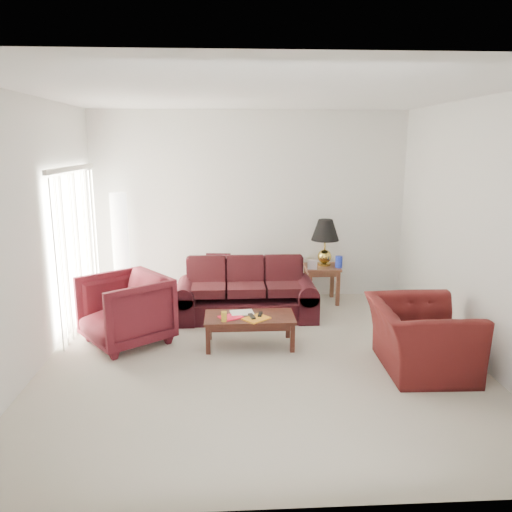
{
  "coord_description": "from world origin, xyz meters",
  "views": [
    {
      "loc": [
        -0.36,
        -5.48,
        2.48
      ],
      "look_at": [
        0.0,
        0.85,
        1.05
      ],
      "focal_mm": 35.0,
      "sensor_mm": 36.0,
      "label": 1
    }
  ],
  "objects": [
    {
      "name": "throw_pillow",
      "position": [
        -0.52,
        2.0,
        0.65
      ],
      "size": [
        0.39,
        0.22,
        0.38
      ],
      "primitive_type": "cube",
      "rotation": [
        -0.21,
        0.0,
        -0.11
      ],
      "color": "black",
      "rests_on": "sofa"
    },
    {
      "name": "clock",
      "position": [
        0.94,
        1.94,
        0.66
      ],
      "size": [
        0.15,
        0.08,
        0.15
      ],
      "primitive_type": "cube",
      "rotation": [
        0.0,
        0.0,
        -0.22
      ],
      "color": "white",
      "rests_on": "end_table"
    },
    {
      "name": "end_table",
      "position": [
        1.12,
        2.12,
        0.29
      ],
      "size": [
        0.54,
        0.54,
        0.59
      ],
      "primitive_type": null,
      "rotation": [
        0.0,
        0.0,
        0.0
      ],
      "color": "#53351C",
      "rests_on": "ground"
    },
    {
      "name": "blue_canister",
      "position": [
        1.36,
        2.02,
        0.68
      ],
      "size": [
        0.11,
        0.11,
        0.18
      ],
      "primitive_type": "cylinder",
      "rotation": [
        0.0,
        0.0,
        0.03
      ],
      "color": "#1B2FB5",
      "rests_on": "end_table"
    },
    {
      "name": "armchair_left",
      "position": [
        -1.66,
        0.57,
        0.44
      ],
      "size": [
        1.34,
        1.34,
        0.88
      ],
      "primitive_type": "imported",
      "rotation": [
        0.0,
        0.0,
        -0.92
      ],
      "color": "#451017",
      "rests_on": "ground"
    },
    {
      "name": "magazine_white",
      "position": [
        -0.2,
        0.49,
        0.4
      ],
      "size": [
        0.31,
        0.25,
        0.02
      ],
      "primitive_type": "cube",
      "rotation": [
        0.0,
        0.0,
        0.13
      ],
      "color": "white",
      "rests_on": "coffee_table"
    },
    {
      "name": "remote_b",
      "position": [
        0.03,
        0.38,
        0.42
      ],
      "size": [
        0.08,
        0.17,
        0.02
      ],
      "primitive_type": "cube",
      "rotation": [
        0.0,
        0.0,
        -0.18
      ],
      "color": "black",
      "rests_on": "coffee_table"
    },
    {
      "name": "floor",
      "position": [
        0.0,
        0.0,
        0.0
      ],
      "size": [
        5.0,
        5.0,
        0.0
      ],
      "primitive_type": "plane",
      "color": "#BDB1A1",
      "rests_on": "ground"
    },
    {
      "name": "floor_lamp",
      "position": [
        -2.01,
        2.14,
        0.89
      ],
      "size": [
        0.35,
        0.35,
        1.78
      ],
      "primitive_type": null,
      "rotation": [
        0.0,
        0.0,
        -0.23
      ],
      "color": "white",
      "rests_on": "ground"
    },
    {
      "name": "magazine_red",
      "position": [
        -0.34,
        0.34,
        0.4
      ],
      "size": [
        0.33,
        0.31,
        0.02
      ],
      "primitive_type": "cube",
      "rotation": [
        0.0,
        0.0,
        0.48
      ],
      "color": "red",
      "rests_on": "coffee_table"
    },
    {
      "name": "picture_frame",
      "position": [
        0.92,
        2.36,
        0.67
      ],
      "size": [
        0.2,
        0.21,
        0.05
      ],
      "primitive_type": "cube",
      "rotation": [
        1.36,
        0.0,
        0.49
      ],
      "color": "silver",
      "rests_on": "end_table"
    },
    {
      "name": "coffee_table",
      "position": [
        -0.11,
        0.39,
        0.19
      ],
      "size": [
        1.2,
        0.76,
        0.39
      ],
      "primitive_type": null,
      "rotation": [
        0.0,
        0.0,
        -0.2
      ],
      "color": "black",
      "rests_on": "ground"
    },
    {
      "name": "sofa",
      "position": [
        -0.11,
        1.44,
        0.41
      ],
      "size": [
        2.04,
        0.91,
        0.83
      ],
      "primitive_type": null,
      "rotation": [
        0.0,
        0.0,
        0.02
      ],
      "color": "black",
      "rests_on": "ground"
    },
    {
      "name": "blinds",
      "position": [
        -2.42,
        1.3,
        1.08
      ],
      "size": [
        0.1,
        2.0,
        2.16
      ],
      "primitive_type": "cube",
      "color": "silver",
      "rests_on": "ground"
    },
    {
      "name": "armchair_right",
      "position": [
        1.76,
        -0.39,
        0.38
      ],
      "size": [
        1.05,
        1.2,
        0.76
      ],
      "primitive_type": "imported",
      "rotation": [
        0.0,
        0.0,
        1.55
      ],
      "color": "#3D0E0E",
      "rests_on": "ground"
    },
    {
      "name": "yellow_glass",
      "position": [
        -0.42,
        0.22,
        0.45
      ],
      "size": [
        0.07,
        0.07,
        0.12
      ],
      "primitive_type": "cylinder",
      "rotation": [
        0.0,
        0.0,
        0.01
      ],
      "color": "gold",
      "rests_on": "coffee_table"
    },
    {
      "name": "remote_a",
      "position": [
        -0.08,
        0.3,
        0.42
      ],
      "size": [
        0.09,
        0.18,
        0.02
      ],
      "primitive_type": "cube",
      "rotation": [
        0.0,
        0.0,
        0.22
      ],
      "color": "black",
      "rests_on": "coffee_table"
    },
    {
      "name": "table_lamp",
      "position": [
        1.17,
        2.17,
        0.95
      ],
      "size": [
        0.56,
        0.56,
        0.74
      ],
      "primitive_type": null,
      "rotation": [
        0.0,
        0.0,
        0.32
      ],
      "color": "#B29337",
      "rests_on": "end_table"
    },
    {
      "name": "magazine_orange",
      "position": [
        -0.03,
        0.27,
        0.4
      ],
      "size": [
        0.37,
        0.36,
        0.02
      ],
      "primitive_type": "cube",
      "rotation": [
        0.0,
        0.0,
        0.7
      ],
      "color": "orange",
      "rests_on": "coffee_table"
    }
  ]
}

